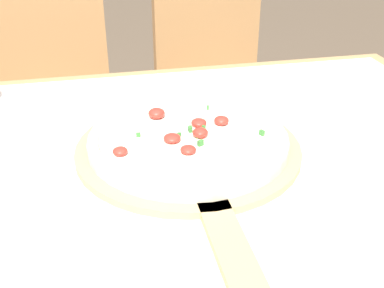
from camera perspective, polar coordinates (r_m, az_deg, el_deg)
The scene contains 6 objects.
dining_table at distance 0.81m, azimuth 2.38°, elevation -10.85°, with size 1.18×1.04×0.73m.
towel_cloth at distance 0.74m, azimuth 2.55°, elevation -4.63°, with size 1.10×0.96×0.00m.
pizza_peel at distance 0.80m, azimuth -0.13°, elevation -1.21°, with size 0.38×0.58×0.01m.
pizza at distance 0.81m, azimuth -0.46°, elevation 0.70°, with size 0.34×0.34×0.04m.
chair_left at distance 1.65m, azimuth -15.98°, elevation 5.11°, with size 0.41×0.41×0.89m.
chair_right at distance 1.69m, azimuth 2.77°, elevation 6.86°, with size 0.44×0.44×0.89m.
Camera 1 is at (-0.16, -0.60, 1.15)m, focal length 45.00 mm.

